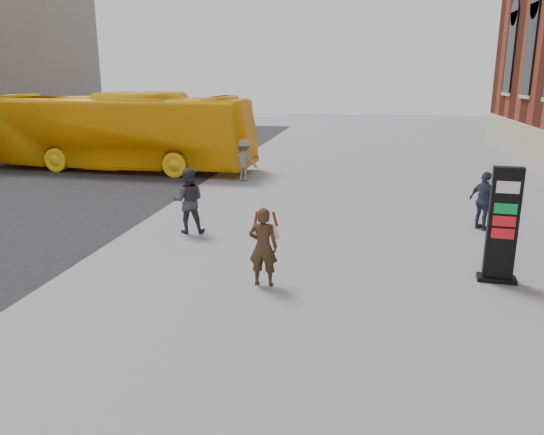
% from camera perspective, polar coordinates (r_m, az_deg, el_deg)
% --- Properties ---
extents(ground, '(100.00, 100.00, 0.00)m').
position_cam_1_polar(ground, '(11.11, 1.35, -7.46)').
color(ground, '#9E9EA3').
extents(info_pylon, '(0.82, 0.47, 2.46)m').
position_cam_1_polar(info_pylon, '(12.02, 23.55, -0.80)').
color(info_pylon, black).
rests_on(info_pylon, ground).
extents(woman, '(0.63, 0.57, 1.67)m').
position_cam_1_polar(woman, '(10.94, -0.95, -3.04)').
color(woman, '#342013').
rests_on(woman, ground).
extents(bus, '(12.75, 3.67, 3.51)m').
position_cam_1_polar(bus, '(25.55, -16.23, 8.89)').
color(bus, yellow).
rests_on(bus, road).
extents(pedestrian_a, '(1.02, 0.87, 1.81)m').
position_cam_1_polar(pedestrian_a, '(14.80, -8.98, 1.81)').
color(pedestrian_a, '#35323F').
rests_on(pedestrian_a, ground).
extents(pedestrian_b, '(1.20, 0.82, 1.72)m').
position_cam_1_polar(pedestrian_b, '(21.89, -3.03, 6.15)').
color(pedestrian_b, slate).
rests_on(pedestrian_b, ground).
extents(pedestrian_c, '(0.94, 1.01, 1.66)m').
position_cam_1_polar(pedestrian_c, '(16.06, 21.87, 1.67)').
color(pedestrian_c, '#323954').
rests_on(pedestrian_c, ground).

